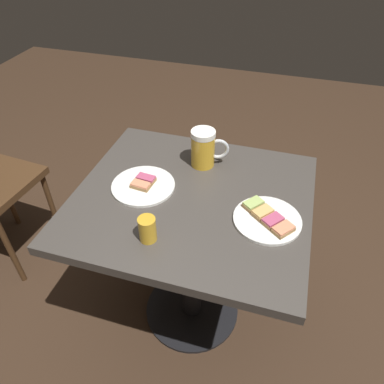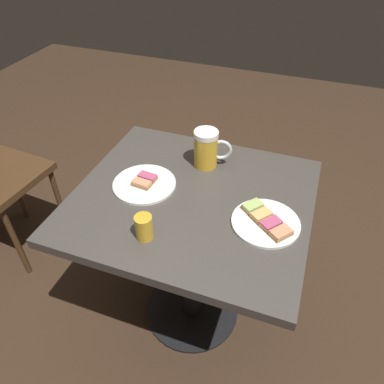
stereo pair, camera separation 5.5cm
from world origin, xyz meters
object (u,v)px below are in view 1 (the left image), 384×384
object	(u,v)px
plate_near	(267,219)
beer_glass_small	(147,229)
plate_far	(144,185)
beer_mug	(204,148)

from	to	relation	value
plate_near	beer_glass_small	xyz separation A→B (m)	(-0.35, -0.19, 0.03)
plate_near	plate_far	xyz separation A→B (m)	(-0.46, 0.05, -0.00)
plate_near	beer_mug	xyz separation A→B (m)	(-0.28, 0.25, 0.07)
beer_glass_small	plate_far	bearing A→B (deg)	115.70
plate_near	beer_mug	size ratio (longest dim) A/B	1.50
plate_far	beer_mug	world-z (taller)	beer_mug
beer_mug	beer_glass_small	xyz separation A→B (m)	(-0.06, -0.43, -0.03)
beer_glass_small	plate_near	bearing A→B (deg)	28.32
plate_far	beer_mug	distance (m)	0.27
plate_near	plate_far	distance (m)	0.46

